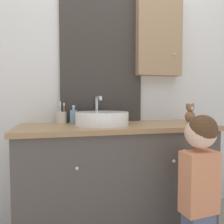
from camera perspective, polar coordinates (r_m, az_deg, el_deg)
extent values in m
cube|color=silver|center=(1.96, -0.87, 9.98)|extent=(3.20, 0.06, 2.50)
cube|color=#332D28|center=(1.92, -2.69, 12.94)|extent=(0.70, 0.02, 1.22)
cube|color=#B2C1CC|center=(1.91, -2.65, 12.97)|extent=(0.64, 0.01, 1.16)
cube|color=#997A56|center=(2.10, 12.12, 19.31)|extent=(0.41, 0.10, 0.74)
sphere|color=silver|center=(2.06, 15.99, 14.29)|extent=(0.02, 0.02, 0.02)
cube|color=#4C4742|center=(1.77, 1.45, -17.39)|extent=(1.43, 0.50, 0.79)
cube|color=#99754C|center=(1.67, 1.47, -3.92)|extent=(1.47, 0.54, 0.03)
sphere|color=silver|center=(1.40, -9.15, -14.35)|extent=(0.02, 0.02, 0.02)
sphere|color=silver|center=(1.60, 15.84, -12.28)|extent=(0.02, 0.02, 0.02)
cylinder|color=white|center=(1.64, -2.66, -1.68)|extent=(0.40, 0.40, 0.10)
cylinder|color=silver|center=(1.64, -2.66, -0.08)|extent=(0.33, 0.33, 0.01)
cylinder|color=silver|center=(1.86, -4.01, 0.58)|extent=(0.02, 0.02, 0.21)
cylinder|color=silver|center=(1.77, -3.52, 3.84)|extent=(0.02, 0.18, 0.02)
cylinder|color=silver|center=(1.68, -2.97, 3.46)|extent=(0.02, 0.02, 0.02)
sphere|color=white|center=(1.88, -0.70, -1.33)|extent=(0.06, 0.06, 0.06)
cylinder|color=beige|center=(1.79, -13.03, -1.47)|extent=(0.08, 0.08, 0.09)
cylinder|color=orange|center=(1.79, -12.41, -0.11)|extent=(0.01, 0.01, 0.15)
cube|color=white|center=(1.79, -12.43, 1.99)|extent=(0.01, 0.02, 0.02)
cylinder|color=#3884DB|center=(1.80, -13.32, 0.06)|extent=(0.01, 0.01, 0.16)
cube|color=white|center=(1.80, -13.35, 2.32)|extent=(0.01, 0.02, 0.02)
cylinder|color=white|center=(1.77, -13.35, -0.21)|extent=(0.01, 0.01, 0.15)
cube|color=white|center=(1.76, -13.37, 1.90)|extent=(0.01, 0.02, 0.02)
cylinder|color=#6B93B2|center=(1.76, -10.00, -1.26)|extent=(0.06, 0.06, 0.11)
cylinder|color=silver|center=(1.75, -10.02, 0.86)|extent=(0.02, 0.02, 0.02)
cube|color=silver|center=(1.74, -10.01, 1.47)|extent=(0.02, 0.03, 0.02)
cube|color=tan|center=(1.45, 21.83, -16.64)|extent=(0.22, 0.14, 0.37)
sphere|color=beige|center=(1.38, 22.08, -5.11)|extent=(0.18, 0.18, 0.18)
sphere|color=#4C331E|center=(1.36, 22.60, -4.15)|extent=(0.16, 0.16, 0.16)
cylinder|color=tan|center=(1.60, 19.22, -10.24)|extent=(0.07, 0.28, 0.05)
cylinder|color=#47B26B|center=(1.70, 16.29, -8.04)|extent=(0.01, 0.05, 0.12)
ellipsoid|color=brown|center=(1.94, 19.69, -1.15)|extent=(0.09, 0.07, 0.10)
sphere|color=brown|center=(1.93, 19.73, 1.07)|extent=(0.07, 0.07, 0.07)
sphere|color=brown|center=(1.92, 19.12, 1.81)|extent=(0.03, 0.03, 0.03)
sphere|color=brown|center=(1.95, 20.35, 1.80)|extent=(0.03, 0.03, 0.03)
sphere|color=silver|center=(1.91, 20.19, 0.89)|extent=(0.02, 0.02, 0.02)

